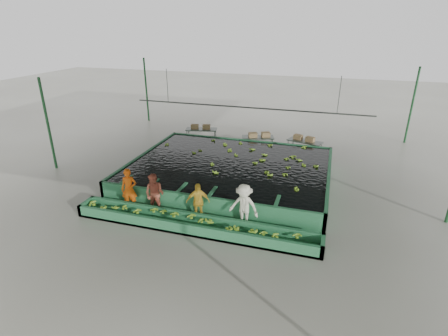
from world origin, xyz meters
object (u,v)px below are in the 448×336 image
(worker_c, at_px, (198,202))
(packing_table_right, at_px, (304,148))
(box_stack_right, at_px, (304,140))
(packing_table_left, at_px, (202,135))
(sorting_trough, at_px, (193,224))
(worker_a, at_px, (129,189))
(box_stack_mid, at_px, (259,137))
(flotation_tank, at_px, (230,171))
(box_stack_left, at_px, (201,129))
(packing_table_mid, at_px, (258,143))
(worker_d, at_px, (244,206))
(worker_b, at_px, (155,194))

(worker_c, distance_m, packing_table_right, 9.64)
(packing_table_right, bearing_deg, box_stack_right, 129.99)
(worker_c, distance_m, packing_table_left, 10.09)
(box_stack_right, bearing_deg, sorting_trough, -108.51)
(packing_table_right, bearing_deg, worker_a, -126.46)
(sorting_trough, distance_m, box_stack_right, 10.43)
(box_stack_mid, relative_size, box_stack_right, 1.05)
(flotation_tank, xyz_separation_m, box_stack_mid, (0.56, 4.71, 0.45))
(sorting_trough, distance_m, box_stack_left, 10.92)
(packing_table_mid, xyz_separation_m, box_stack_right, (2.84, 0.05, 0.48))
(sorting_trough, xyz_separation_m, box_stack_mid, (0.56, 9.81, 0.65))
(box_stack_mid, bearing_deg, packing_table_mid, 170.89)
(worker_d, bearing_deg, packing_table_right, 87.92)
(worker_c, distance_m, box_stack_right, 9.69)
(box_stack_left, bearing_deg, worker_c, -69.91)
(worker_b, distance_m, worker_d, 3.88)
(flotation_tank, xyz_separation_m, packing_table_right, (3.38, 4.68, 0.01))
(flotation_tank, height_order, box_stack_mid, box_stack_mid)
(worker_d, relative_size, packing_table_right, 0.91)
(packing_table_mid, distance_m, box_stack_mid, 0.46)
(worker_a, height_order, box_stack_right, worker_a)
(box_stack_mid, bearing_deg, flotation_tank, -96.73)
(worker_a, xyz_separation_m, box_stack_mid, (3.82, 9.01, -0.03))
(worker_c, xyz_separation_m, box_stack_right, (3.40, 9.07, 0.11))
(box_stack_left, bearing_deg, worker_b, -80.86)
(worker_d, xyz_separation_m, box_stack_left, (-5.40, 9.50, 0.01))
(packing_table_left, xyz_separation_m, packing_table_right, (6.88, -0.51, -0.01))
(worker_a, distance_m, packing_table_left, 9.51)
(packing_table_mid, bearing_deg, box_stack_left, 173.23)
(flotation_tank, relative_size, worker_c, 6.09)
(worker_b, relative_size, box_stack_left, 1.38)
(sorting_trough, relative_size, box_stack_mid, 7.43)
(flotation_tank, bearing_deg, worker_c, -91.28)
(box_stack_right, bearing_deg, worker_d, -99.21)
(worker_c, distance_m, box_stack_left, 10.12)
(worker_d, distance_m, packing_table_right, 9.13)
(flotation_tank, xyz_separation_m, packing_table_left, (-3.51, 5.19, 0.02))
(flotation_tank, distance_m, box_stack_right, 5.82)
(box_stack_mid, bearing_deg, packing_table_right, -0.49)
(worker_c, relative_size, packing_table_right, 0.81)
(sorting_trough, height_order, packing_table_left, packing_table_left)
(worker_b, bearing_deg, packing_table_mid, 74.12)
(sorting_trough, relative_size, box_stack_right, 7.77)
(worker_b, height_order, packing_table_left, worker_b)
(sorting_trough, distance_m, worker_a, 3.42)
(worker_d, bearing_deg, box_stack_left, 127.30)
(worker_a, height_order, worker_d, worker_d)
(worker_c, distance_m, worker_d, 1.93)
(box_stack_right, bearing_deg, packing_table_left, 176.45)
(sorting_trough, bearing_deg, packing_table_left, 108.82)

